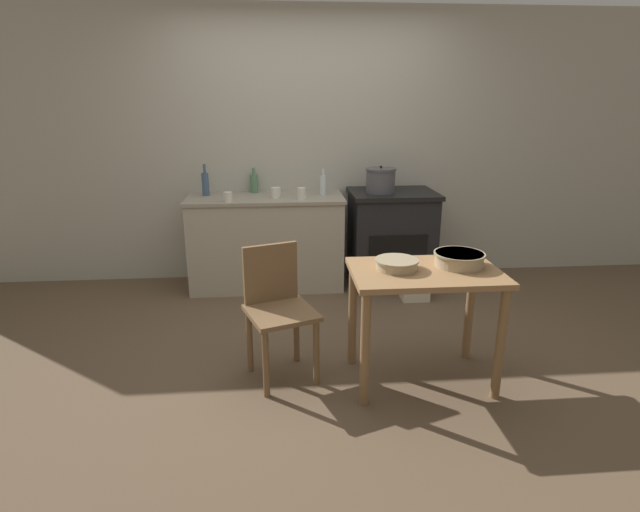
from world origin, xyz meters
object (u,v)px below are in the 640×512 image
Objects in this scene: bottle_far_left at (323,184)px; flour_sack at (415,283)px; chair at (278,307)px; mixing_bowl_small at (459,259)px; work_table at (424,291)px; bottle_mid_left at (205,184)px; bottle_left at (254,183)px; cup_center_right at (228,197)px; stock_pot at (381,180)px; mixing_bowl_large at (397,263)px; cup_center_left at (302,193)px; stove at (391,238)px; cup_center at (276,192)px.

flour_sack is at bearing -34.19° from bottle_far_left.
mixing_bowl_small is (1.12, -0.09, 0.32)m from chair.
chair reaches higher than work_table.
bottle_left is at bearing 14.71° from bottle_mid_left.
stock_pot is at bearing 6.52° from cup_center_right.
bottle_mid_left reaches higher than bottle_far_left.
cup_center_right is (-1.14, 1.54, 0.13)m from mixing_bowl_large.
mixing_bowl_small is 1.82m from cup_center_left.
stove is 1.74m from mixing_bowl_small.
stock_pot is (0.96, 1.57, 0.55)m from chair.
stock_pot is at bearing 82.05° from mixing_bowl_large.
work_table is 2.47m from bottle_mid_left.
cup_center_left is (-0.73, -0.09, -0.10)m from stock_pot.
cup_center_right is (-1.54, 1.51, 0.12)m from mixing_bowl_small.
stove is 1.19m from cup_center.
mixing_bowl_small is at bearing -88.96° from stove.
cup_center_left is 0.65m from cup_center_right.
cup_center is at bearing 123.67° from mixing_bowl_small.
cup_center_left is (-0.99, 0.33, 0.76)m from flour_sack.
bottle_far_left is at bearing 55.54° from chair.
cup_center is (-1.22, 0.43, 0.75)m from flour_sack.
cup_center_left reaches higher than cup_center_right.
stove is at bearing -10.30° from bottle_left.
stove is 1.95m from chair.
work_table is 1.99m from cup_center.
cup_center_left is 0.25m from cup_center.
flour_sack is 0.99m from stock_pot.
stove is at bearing 8.44° from cup_center_left.
cup_center_right is (-0.42, 1.42, 0.44)m from chair.
stock_pot is 1.39m from cup_center_right.
work_table is 1.93m from bottle_far_left.
mixing_bowl_small is at bearing -24.61° from chair.
cup_center_right reaches higher than mixing_bowl_large.
stock_pot is at bearing 38.81° from chair.
cup_center_left reaches higher than mixing_bowl_small.
stock_pot is at bearing 122.18° from flour_sack.
stock_pot is at bearing -1.06° from cup_center.
bottle_mid_left is (-1.74, 0.12, 0.53)m from stove.
cup_center_left reaches higher than chair.
bottle_left is at bearing 64.42° from cup_center_right.
bottle_mid_left is 0.40m from cup_center_right.
bottle_far_left reaches higher than stove.
work_table is 2.07m from cup_center_right.
bottle_far_left is at bearing 173.70° from stove.
flour_sack is 1.29m from cup_center_left.
bottle_far_left is 0.29m from cup_center_left.
bottle_left is (-0.21, 1.85, 0.49)m from chair.
work_table is 3.82× the size of bottle_left.
cup_center_left is at bearing 119.38° from mixing_bowl_small.
bottle_left is 2.60× the size of cup_center.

